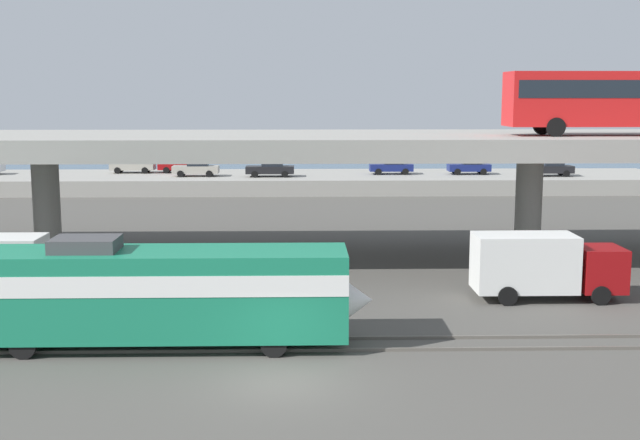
% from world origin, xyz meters
% --- Properties ---
extents(ground_plane, '(260.00, 260.00, 0.00)m').
position_xyz_m(ground_plane, '(0.00, 0.00, 0.00)').
color(ground_plane, '#4C4944').
extents(rail_strip_near, '(110.00, 0.12, 0.12)m').
position_xyz_m(rail_strip_near, '(0.00, 3.26, 0.06)').
color(rail_strip_near, '#59544C').
rests_on(rail_strip_near, ground_plane).
extents(rail_strip_far, '(110.00, 0.12, 0.12)m').
position_xyz_m(rail_strip_far, '(0.00, 4.74, 0.06)').
color(rail_strip_far, '#59544C').
rests_on(rail_strip_far, ground_plane).
extents(train_locomotive, '(15.34, 3.04, 4.18)m').
position_xyz_m(train_locomotive, '(-4.11, 4.00, 2.19)').
color(train_locomotive, '#197A56').
rests_on(train_locomotive, ground_plane).
extents(highway_overpass, '(96.00, 11.94, 7.17)m').
position_xyz_m(highway_overpass, '(0.00, 20.00, 6.45)').
color(highway_overpass, gray).
rests_on(highway_overpass, ground_plane).
extents(transit_bus_on_overpass, '(12.00, 2.68, 3.40)m').
position_xyz_m(transit_bus_on_overpass, '(17.75, 18.16, 9.23)').
color(transit_bus_on_overpass, red).
rests_on(transit_bus_on_overpass, highway_overpass).
extents(service_truck_west, '(6.80, 2.46, 3.04)m').
position_xyz_m(service_truck_west, '(11.80, 10.81, 1.64)').
color(service_truck_west, maroon).
rests_on(service_truck_west, ground_plane).
extents(pier_parking_lot, '(73.25, 12.00, 1.49)m').
position_xyz_m(pier_parking_lot, '(0.00, 55.00, 0.74)').
color(pier_parking_lot, gray).
rests_on(pier_parking_lot, ground_plane).
extents(parked_car_1, '(4.26, 1.96, 1.50)m').
position_xyz_m(parked_car_1, '(24.89, 52.81, 2.26)').
color(parked_car_1, black).
rests_on(parked_car_1, pier_parking_lot).
extents(parked_car_2, '(4.28, 1.82, 1.50)m').
position_xyz_m(parked_car_2, '(9.67, 55.05, 2.26)').
color(parked_car_2, navy).
rests_on(parked_car_2, pier_parking_lot).
extents(parked_car_3, '(4.14, 1.87, 1.50)m').
position_xyz_m(parked_car_3, '(17.37, 54.79, 2.26)').
color(parked_car_3, navy).
rests_on(parked_car_3, pier_parking_lot).
extents(parked_car_4, '(4.62, 1.88, 1.50)m').
position_xyz_m(parked_car_4, '(-2.26, 52.83, 2.26)').
color(parked_car_4, black).
rests_on(parked_car_4, pier_parking_lot).
extents(parked_car_5, '(4.43, 1.85, 1.50)m').
position_xyz_m(parked_car_5, '(-9.45, 53.39, 2.26)').
color(parked_car_5, '#9E998C').
rests_on(parked_car_5, pier_parking_lot).
extents(parked_car_6, '(4.60, 1.87, 1.50)m').
position_xyz_m(parked_car_6, '(-11.36, 57.22, 2.26)').
color(parked_car_6, maroon).
rests_on(parked_car_6, pier_parking_lot).
extents(parked_car_7, '(4.39, 1.85, 1.50)m').
position_xyz_m(parked_car_7, '(-16.25, 57.02, 2.26)').
color(parked_car_7, '#9E998C').
rests_on(parked_car_7, pier_parking_lot).
extents(harbor_water, '(140.00, 36.00, 0.01)m').
position_xyz_m(harbor_water, '(0.00, 78.00, 0.00)').
color(harbor_water, '#385B7A').
rests_on(harbor_water, ground_plane).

